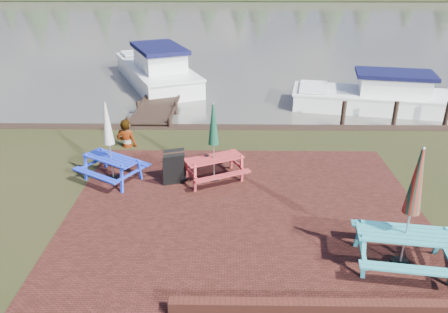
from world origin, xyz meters
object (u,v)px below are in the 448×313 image
person (125,120)px  jetty (165,93)px  picnic_table_blue (111,154)px  boat_jetty (157,71)px  boat_near (376,97)px  picnic_table_red (214,154)px  picnic_table_teal (407,228)px  chalkboard (174,168)px

person → jetty: bearing=-83.7°
picnic_table_blue → boat_jetty: 11.39m
boat_near → person: bearing=126.4°
picnic_table_blue → boat_near: size_ratio=0.33×
picnic_table_red → picnic_table_blue: bearing=155.6°
boat_jetty → boat_near: boat_jetty is taller
picnic_table_teal → picnic_table_blue: (-6.99, 3.81, -0.12)m
jetty → picnic_table_red: bearing=-73.0°
picnic_table_blue → chalkboard: size_ratio=2.40×
picnic_table_teal → boat_jetty: (-7.47, 15.19, -0.45)m
picnic_table_red → person: size_ratio=1.19×
chalkboard → boat_jetty: size_ratio=0.12×
boat_near → picnic_table_blue: bearing=137.3°
picnic_table_teal → boat_near: (2.78, 11.04, -0.59)m
boat_near → person: person is taller
person → picnic_table_teal: bearing=148.9°
picnic_table_teal → chalkboard: bearing=153.6°
chalkboard → jetty: 9.00m
picnic_table_red → picnic_table_blue: picnic_table_blue is taller
boat_jetty → person: bearing=-111.3°
picnic_table_blue → person: picnic_table_blue is taller
picnic_table_teal → chalkboard: picnic_table_teal is taller
boat_near → boat_jetty: bearing=78.8°
chalkboard → boat_near: bearing=25.3°
picnic_table_teal → jetty: picnic_table_teal is taller
picnic_table_blue → boat_near: (9.77, 7.23, -0.46)m
boat_jetty → picnic_table_blue: bearing=-111.1°
boat_jetty → person: person is taller
picnic_table_teal → jetty: 14.17m
picnic_table_red → person: bearing=116.4°
picnic_table_red → boat_jetty: size_ratio=0.27×
chalkboard → boat_jetty: bearing=83.4°
picnic_table_blue → jetty: bearing=120.2°
boat_near → person: size_ratio=3.68×
jetty → boat_near: boat_near is taller
picnic_table_red → picnic_table_blue: (-2.94, -0.05, 0.01)m
picnic_table_blue → boat_near: bearing=68.7°
jetty → person: bearing=-94.1°
picnic_table_red → boat_near: picnic_table_red is taller
picnic_table_teal → boat_jetty: bearing=124.6°
picnic_table_red → person: 3.92m
chalkboard → picnic_table_blue: bearing=155.5°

